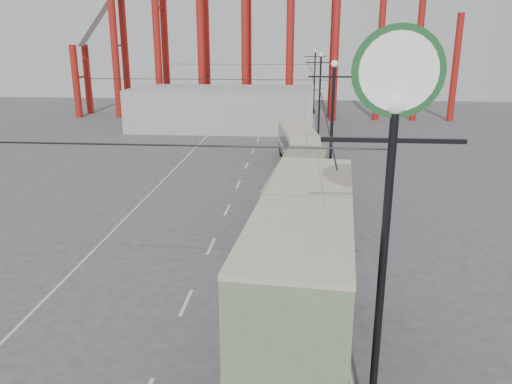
# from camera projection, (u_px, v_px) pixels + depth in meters

# --- Properties ---
(ground) EXTENTS (160.00, 160.00, 0.00)m
(ground) POSITION_uv_depth(u_px,v_px,m) (189.00, 363.00, 16.86)
(ground) COLOR #4C4C4E
(ground) RESTS_ON ground
(road_markings) EXTENTS (12.52, 120.00, 0.01)m
(road_markings) POSITION_uv_depth(u_px,v_px,m) (236.00, 193.00, 35.71)
(road_markings) COLOR silver
(road_markings) RESTS_ON ground
(lamp_post_near) EXTENTS (3.20, 0.44, 10.80)m
(lamp_post_near) POSITION_uv_depth(u_px,v_px,m) (391.00, 160.00, 11.25)
(lamp_post_near) COLOR black
(lamp_post_near) RESTS_ON ground
(lamp_post_mid) EXTENTS (3.20, 0.44, 9.32)m
(lamp_post_mid) POSITION_uv_depth(u_px,v_px,m) (331.00, 134.00, 32.20)
(lamp_post_mid) COLOR black
(lamp_post_mid) RESTS_ON ground
(lamp_post_far) EXTENTS (3.20, 0.44, 9.32)m
(lamp_post_far) POSITION_uv_depth(u_px,v_px,m) (320.00, 98.00, 53.18)
(lamp_post_far) COLOR black
(lamp_post_far) RESTS_ON ground
(lamp_post_distant) EXTENTS (3.20, 0.44, 9.32)m
(lamp_post_distant) POSITION_uv_depth(u_px,v_px,m) (314.00, 82.00, 74.16)
(lamp_post_distant) COLOR black
(lamp_post_distant) RESTS_ON ground
(fairground_shed) EXTENTS (22.00, 10.00, 5.00)m
(fairground_shed) POSITION_uv_depth(u_px,v_px,m) (222.00, 108.00, 61.45)
(fairground_shed) COLOR #ACACA7
(fairground_shed) RESTS_ON ground
(double_decker_bus) EXTENTS (3.67, 11.15, 5.88)m
(double_decker_bus) POSITION_uv_depth(u_px,v_px,m) (304.00, 276.00, 15.78)
(double_decker_bus) COLOR #414927
(double_decker_bus) RESTS_ON ground
(single_decker_green) EXTENTS (3.90, 12.08, 3.35)m
(single_decker_green) POSITION_uv_depth(u_px,v_px,m) (299.00, 188.00, 30.16)
(single_decker_green) COLOR #647757
(single_decker_green) RESTS_ON ground
(single_decker_cream) EXTENTS (3.90, 10.49, 3.19)m
(single_decker_cream) POSITION_uv_depth(u_px,v_px,m) (298.00, 143.00, 43.99)
(single_decker_cream) COLOR beige
(single_decker_cream) RESTS_ON ground
(pedestrian) EXTENTS (0.82, 0.66, 1.94)m
(pedestrian) POSITION_uv_depth(u_px,v_px,m) (269.00, 222.00, 27.20)
(pedestrian) COLOR black
(pedestrian) RESTS_ON ground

